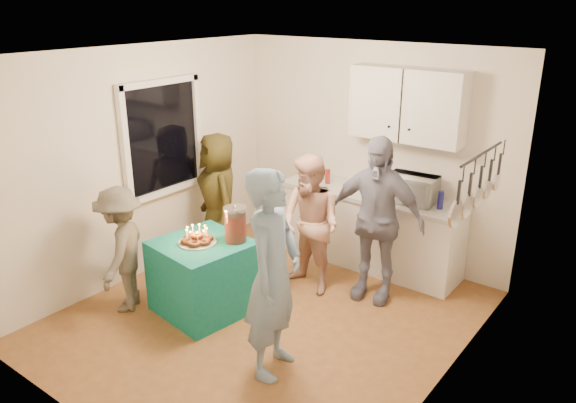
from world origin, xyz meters
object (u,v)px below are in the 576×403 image
Objects in this scene: woman_back_center at (310,225)px; man_birthday at (273,275)px; counter at (369,230)px; punch_jar at (235,225)px; woman_back_right at (375,219)px; microwave at (411,189)px; party_table at (204,276)px; child_near_left at (122,250)px; woman_back_left at (219,197)px.

man_birthday is at bearing -57.72° from woman_back_center.
counter is 1.89m from punch_jar.
man_birthday is at bearing -100.13° from woman_back_right.
microwave is (0.50, 0.00, 0.63)m from counter.
party_table is 1.86m from woman_back_right.
microwave is 3.17m from child_near_left.
woman_back_left is at bearing 126.12° from party_table.
microwave is at bearing 53.18° from woman_back_left.
counter is at bearing 87.81° from woman_back_center.
man_birthday reaches higher than child_near_left.
woman_back_center is at bearing 7.92° from man_birthday.
woman_back_left is at bearing -171.49° from woman_back_center.
woman_back_left is 1.37m from woman_back_center.
man_birthday is at bearing 59.91° from child_near_left.
man_birthday is 1.19× the size of woman_back_center.
child_near_left is (-1.50, -2.43, 0.23)m from counter.
counter is 0.91m from woman_back_right.
man_birthday reaches higher than punch_jar.
woman_back_left is at bearing 39.86° from man_birthday.
counter is at bearing 114.42° from child_near_left.
child_near_left is at bearing -58.38° from woman_back_left.
child_near_left is (0.07, -1.49, -0.13)m from woman_back_left.
man_birthday is 1.02× the size of woman_back_right.
woman_back_center reaches higher than punch_jar.
counter is 1.44× the size of woman_back_center.
child_near_left is at bearing 78.98° from man_birthday.
woman_back_left is (-1.00, 0.80, -0.14)m from punch_jar.
woman_back_center is at bearing -163.09° from woman_back_right.
woman_back_right is (0.05, 1.64, -0.02)m from man_birthday.
punch_jar is 0.19× the size of woman_back_right.
woman_back_center is at bearing 64.58° from punch_jar.
man_birthday is 1.38× the size of child_near_left.
woman_back_center is at bearing -130.33° from microwave.
punch_jar is at bearing -105.91° from woman_back_center.
man_birthday reaches higher than microwave.
woman_back_right is at bearing -57.80° from counter.
punch_jar is 0.87m from woman_back_center.
punch_jar is (0.25, 0.23, 0.55)m from party_table.
party_table is at bearing -128.13° from microwave.
woman_back_right is 1.35× the size of child_near_left.
woman_back_right is at bearing 98.65° from child_near_left.
party_table is 0.56× the size of woman_back_center.
counter is 1.67× the size of child_near_left.
microwave reaches higher than counter.
woman_back_left is 1.19× the size of child_near_left.
counter is at bearing 67.42° from party_table.
woman_back_right is at bearing 47.20° from punch_jar.
woman_back_left is at bearing 141.42° from punch_jar.
woman_back_left reaches higher than counter.
woman_back_left reaches higher than child_near_left.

